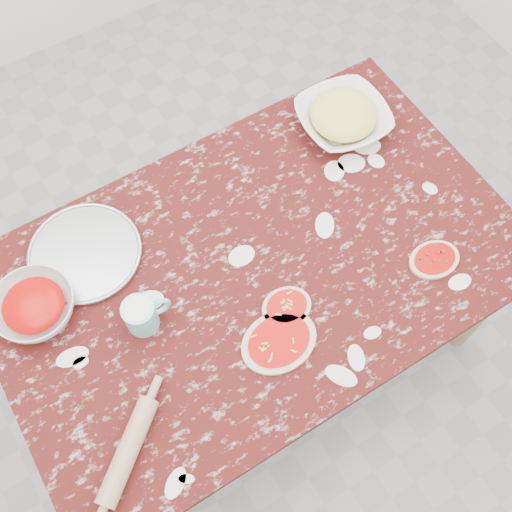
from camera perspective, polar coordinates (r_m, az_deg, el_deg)
The scene contains 10 objects.
ground at distance 2.56m, azimuth 0.00°, elevation -8.09°, with size 4.00×4.00×0.00m, color gray.
worktable at distance 1.94m, azimuth 0.00°, elevation -1.77°, with size 1.60×1.00×0.75m.
pizza_tray at distance 1.94m, azimuth -15.65°, elevation 0.23°, with size 0.34×0.34×0.01m, color #B2B2B7.
sauce_bowl at distance 1.88m, azimuth -19.92°, elevation -4.50°, with size 0.24×0.24×0.07m, color white.
cheese_bowl at distance 2.14m, azimuth 8.09°, elevation 12.56°, with size 0.30×0.30×0.07m, color white.
flour_mug at distance 1.77m, azimuth -10.60°, elevation -5.41°, with size 0.14×0.09×0.11m.
pizza_left at distance 1.76m, azimuth 2.15°, elevation -7.97°, with size 0.23×0.19×0.02m.
pizza_mid at distance 1.80m, azimuth 2.87°, elevation -4.75°, with size 0.16×0.14×0.02m.
pizza_right at distance 1.94m, azimuth 16.28°, elevation -0.32°, with size 0.17×0.14×0.02m.
rolling_pin at distance 1.70m, azimuth -11.86°, elevation -17.36°, with size 0.06×0.06×0.28m, color tan.
Camera 1 is at (-0.43, -0.70, 2.42)m, focal length 42.90 mm.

